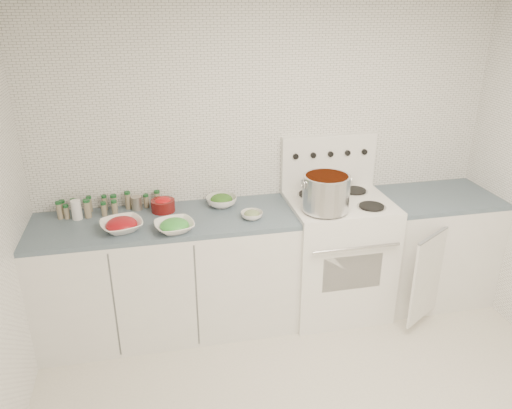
# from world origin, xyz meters

# --- Properties ---
(room_walls) EXTENTS (3.54, 3.04, 2.52)m
(room_walls) POSITION_xyz_m (0.00, 0.00, 1.56)
(room_walls) COLOR white
(room_walls) RESTS_ON ground
(counter_left) EXTENTS (1.85, 0.62, 0.90)m
(counter_left) POSITION_xyz_m (-0.82, 1.19, 0.45)
(counter_left) COLOR white
(counter_left) RESTS_ON ground
(stove) EXTENTS (0.76, 0.70, 1.36)m
(stove) POSITION_xyz_m (0.48, 1.19, 0.50)
(stove) COLOR white
(stove) RESTS_ON ground
(counter_right) EXTENTS (0.89, 0.84, 0.90)m
(counter_right) POSITION_xyz_m (1.30, 1.19, 0.45)
(counter_right) COLOR white
(counter_right) RESTS_ON ground
(stock_pot) EXTENTS (0.35, 0.33, 0.25)m
(stock_pot) POSITION_xyz_m (0.31, 1.02, 1.08)
(stock_pot) COLOR silver
(stock_pot) RESTS_ON stove
(bowl_tomato) EXTENTS (0.34, 0.34, 0.09)m
(bowl_tomato) POSITION_xyz_m (-1.11, 1.07, 0.94)
(bowl_tomato) COLOR white
(bowl_tomato) RESTS_ON counter_left
(bowl_snowpea) EXTENTS (0.31, 0.31, 0.09)m
(bowl_snowpea) POSITION_xyz_m (-0.76, 0.99, 0.94)
(bowl_snowpea) COLOR white
(bowl_snowpea) RESTS_ON counter_left
(bowl_broccoli) EXTENTS (0.27, 0.27, 0.09)m
(bowl_broccoli) POSITION_xyz_m (-0.39, 1.35, 0.94)
(bowl_broccoli) COLOR white
(bowl_broccoli) RESTS_ON counter_left
(bowl_zucchini) EXTENTS (0.17, 0.17, 0.06)m
(bowl_zucchini) POSITION_xyz_m (-0.22, 1.08, 0.93)
(bowl_zucchini) COLOR white
(bowl_zucchini) RESTS_ON counter_left
(bowl_pepper) EXTENTS (0.17, 0.17, 0.11)m
(bowl_pepper) POSITION_xyz_m (-0.82, 1.34, 0.95)
(bowl_pepper) COLOR #5D110F
(bowl_pepper) RESTS_ON counter_left
(salt_canister) EXTENTS (0.07, 0.07, 0.14)m
(salt_canister) POSITION_xyz_m (-1.42, 1.33, 0.97)
(salt_canister) COLOR white
(salt_canister) RESTS_ON counter_left
(tin_can) EXTENTS (0.09, 0.09, 0.10)m
(tin_can) POSITION_xyz_m (-1.01, 1.41, 0.95)
(tin_can) COLOR #A69A8C
(tin_can) RESTS_ON counter_left
(spice_cluster) EXTENTS (0.72, 0.16, 0.14)m
(spice_cluster) POSITION_xyz_m (-1.26, 1.40, 0.96)
(spice_cluster) COLOR gray
(spice_cluster) RESTS_ON counter_left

